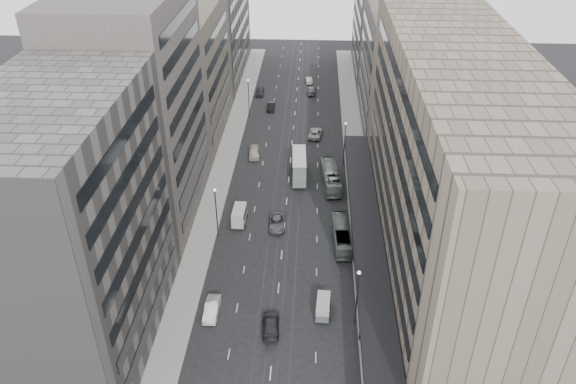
% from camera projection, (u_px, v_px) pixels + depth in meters
% --- Properties ---
extents(ground, '(220.00, 220.00, 0.00)m').
position_uv_depth(ground, '(278.00, 293.00, 73.12)').
color(ground, black).
rests_on(ground, ground).
extents(sidewalk_right, '(4.00, 125.00, 0.15)m').
position_uv_depth(sidewalk_right, '(355.00, 157.00, 104.31)').
color(sidewalk_right, gray).
rests_on(sidewalk_right, ground).
extents(sidewalk_left, '(4.00, 125.00, 0.15)m').
position_uv_depth(sidewalk_left, '(227.00, 154.00, 105.30)').
color(sidewalk_left, gray).
rests_on(sidewalk_left, ground).
extents(department_store, '(19.20, 60.00, 30.00)m').
position_uv_depth(department_store, '(450.00, 167.00, 71.05)').
color(department_store, gray).
rests_on(department_store, ground).
extents(building_right_mid, '(15.00, 28.00, 24.00)m').
position_uv_depth(building_right_mid, '(404.00, 70.00, 109.84)').
color(building_right_mid, '#4D4743').
rests_on(building_right_mid, ground).
extents(building_right_far, '(15.00, 32.00, 28.00)m').
position_uv_depth(building_right_far, '(389.00, 18.00, 134.15)').
color(building_right_far, '#65605B').
rests_on(building_right_far, ground).
extents(building_left_a, '(15.00, 28.00, 30.00)m').
position_uv_depth(building_left_a, '(69.00, 232.00, 59.27)').
color(building_left_a, '#65605B').
rests_on(building_left_a, ground).
extents(building_left_b, '(15.00, 26.00, 34.00)m').
position_uv_depth(building_left_b, '(137.00, 110.00, 81.05)').
color(building_left_b, '#4D4743').
rests_on(building_left_b, ground).
extents(building_left_c, '(15.00, 28.00, 25.00)m').
position_uv_depth(building_left_c, '(180.00, 74.00, 106.28)').
color(building_left_c, '#6A6052').
rests_on(building_left_c, ground).
extents(building_left_d, '(15.00, 38.00, 28.00)m').
position_uv_depth(building_left_d, '(209.00, 19.00, 133.40)').
color(building_left_d, '#65605B').
rests_on(building_left_d, ground).
extents(lamp_right_near, '(0.44, 0.44, 8.32)m').
position_uv_depth(lamp_right_near, '(357.00, 292.00, 65.72)').
color(lamp_right_near, '#262628').
rests_on(lamp_right_near, ground).
extents(lamp_right_far, '(0.44, 0.44, 8.32)m').
position_uv_depth(lamp_right_far, '(345.00, 138.00, 99.56)').
color(lamp_right_far, '#262628').
rests_on(lamp_right_far, ground).
extents(lamp_left_near, '(0.44, 0.44, 8.32)m').
position_uv_depth(lamp_left_near, '(216.00, 207.00, 80.91)').
color(lamp_left_near, '#262628').
rests_on(lamp_left_near, ground).
extents(lamp_left_far, '(0.44, 0.44, 8.32)m').
position_uv_depth(lamp_left_far, '(248.00, 93.00, 117.29)').
color(lamp_left_far, '#262628').
rests_on(lamp_left_far, ground).
extents(bus_near, '(2.85, 9.84, 2.71)m').
position_uv_depth(bus_near, '(341.00, 235.00, 81.64)').
color(bus_near, gray).
rests_on(bus_near, ground).
extents(bus_far, '(3.67, 11.00, 3.01)m').
position_uv_depth(bus_far, '(330.00, 177.00, 95.50)').
color(bus_far, '#939E97').
rests_on(bus_far, ground).
extents(double_decker, '(2.84, 8.31, 4.49)m').
position_uv_depth(double_decker, '(299.00, 166.00, 96.75)').
color(double_decker, gray).
rests_on(double_decker, ground).
extents(vw_microbus, '(1.99, 4.00, 2.11)m').
position_uv_depth(vw_microbus, '(323.00, 306.00, 69.37)').
color(vw_microbus, '#575D5F').
rests_on(vw_microbus, ground).
extents(panel_van, '(2.16, 4.23, 2.64)m').
position_uv_depth(panel_van, '(239.00, 215.00, 85.79)').
color(panel_van, '#BBB9A8').
rests_on(panel_van, ground).
extents(sedan_1, '(1.67, 4.76, 1.57)m').
position_uv_depth(sedan_1, '(212.00, 309.00, 69.57)').
color(sedan_1, silver).
rests_on(sedan_1, ground).
extents(sedan_2, '(2.60, 5.17, 1.40)m').
position_uv_depth(sedan_2, '(277.00, 223.00, 85.36)').
color(sedan_2, '#5B5B5E').
rests_on(sedan_2, ground).
extents(sedan_3, '(2.42, 5.25, 1.49)m').
position_uv_depth(sedan_3, '(271.00, 324.00, 67.40)').
color(sedan_3, '#242426').
rests_on(sedan_3, ground).
extents(sedan_4, '(2.45, 5.19, 1.71)m').
position_uv_depth(sedan_4, '(254.00, 152.00, 104.42)').
color(sedan_4, beige).
rests_on(sedan_4, ground).
extents(sedan_5, '(1.52, 4.34, 1.43)m').
position_uv_depth(sedan_5, '(271.00, 107.00, 122.59)').
color(sedan_5, black).
rests_on(sedan_5, ground).
extents(sedan_6, '(3.11, 5.56, 1.47)m').
position_uv_depth(sedan_6, '(315.00, 133.00, 111.48)').
color(sedan_6, '#B5B5B1').
rests_on(sedan_6, ground).
extents(sedan_7, '(2.25, 5.25, 1.51)m').
position_uv_depth(sedan_7, '(311.00, 90.00, 130.59)').
color(sedan_7, '#5A5B5D').
rests_on(sedan_7, ground).
extents(sedan_8, '(1.84, 4.54, 1.55)m').
position_uv_depth(sedan_8, '(260.00, 91.00, 129.86)').
color(sedan_8, '#27282A').
rests_on(sedan_8, ground).
extents(sedan_9, '(1.87, 4.19, 1.34)m').
position_uv_depth(sedan_9, '(309.00, 80.00, 136.27)').
color(sedan_9, '#C1B0A0').
rests_on(sedan_9, ground).
extents(pedestrian, '(0.75, 0.69, 1.72)m').
position_uv_depth(pedestrian, '(361.00, 335.00, 65.61)').
color(pedestrian, black).
rests_on(pedestrian, sidewalk_right).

